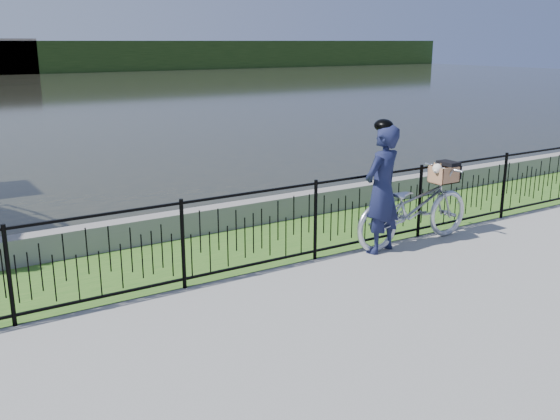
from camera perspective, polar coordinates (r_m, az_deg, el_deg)
ground at (r=7.14m, az=4.14°, el=-9.61°), size 120.00×120.00×0.00m
grass_strip at (r=9.20m, az=-5.54°, el=-3.81°), size 60.00×2.00×0.01m
quay_wall at (r=10.00m, az=-8.17°, el=-1.15°), size 60.00×0.30×0.40m
fence at (r=8.18m, az=-2.45°, el=-1.97°), size 14.00×0.06×1.15m
far_building_right at (r=64.46m, az=-24.20°, el=12.69°), size 6.00×3.00×3.20m
bicycle_rig at (r=9.61m, az=12.15°, el=0.32°), size 2.17×0.76×1.22m
cyclist at (r=9.05m, az=9.31°, el=2.00°), size 0.78×0.62×1.94m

